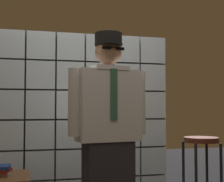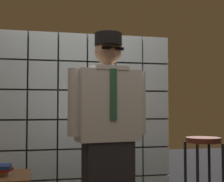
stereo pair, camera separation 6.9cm
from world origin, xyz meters
name	(u,v)px [view 2 (the right image)]	position (x,y,z in m)	size (l,w,h in m)	color
glass_block_wall	(87,119)	(0.00, 1.33, 0.96)	(1.96, 0.10, 1.96)	silver
standing_person	(108,132)	(0.02, 0.26, 0.89)	(0.68, 0.33, 1.70)	#28282D
bar_stool	(204,158)	(1.06, 0.63, 0.59)	(0.34, 0.34, 0.80)	#592319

